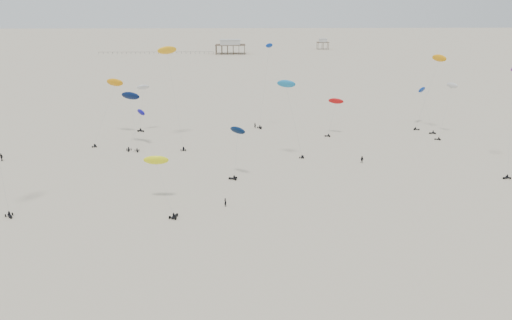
{
  "coord_description": "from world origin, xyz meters",
  "views": [
    {
      "loc": [
        -2.92,
        -7.29,
        38.29
      ],
      "look_at": [
        0.0,
        88.0,
        7.0
      ],
      "focal_mm": 35.0,
      "sensor_mm": 36.0,
      "label": 1
    }
  ],
  "objects_px": {
    "pavilion_main": "(230,48)",
    "pavilion_small": "(323,45)",
    "spectator_0": "(225,206)",
    "rig_8": "(449,98)",
    "rig_0": "(138,122)"
  },
  "relations": [
    {
      "from": "pavilion_main",
      "to": "rig_8",
      "type": "xyz_separation_m",
      "value": [
        66.58,
        -218.12,
        6.61
      ]
    },
    {
      "from": "rig_0",
      "to": "spectator_0",
      "type": "relative_size",
      "value": 5.39
    },
    {
      "from": "pavilion_small",
      "to": "rig_0",
      "type": "xyz_separation_m",
      "value": [
        -90.44,
        -257.53,
        3.04
      ]
    },
    {
      "from": "pavilion_main",
      "to": "spectator_0",
      "type": "xyz_separation_m",
      "value": [
        3.91,
        -269.0,
        -4.22
      ]
    },
    {
      "from": "pavilion_main",
      "to": "spectator_0",
      "type": "height_order",
      "value": "pavilion_main"
    },
    {
      "from": "spectator_0",
      "to": "rig_8",
      "type": "bearing_deg",
      "value": -86.97
    },
    {
      "from": "pavilion_small",
      "to": "pavilion_main",
      "type": "bearing_deg",
      "value": -156.8
    },
    {
      "from": "pavilion_main",
      "to": "pavilion_small",
      "type": "height_order",
      "value": "pavilion_main"
    },
    {
      "from": "pavilion_main",
      "to": "pavilion_small",
      "type": "bearing_deg",
      "value": 23.2
    },
    {
      "from": "pavilion_main",
      "to": "spectator_0",
      "type": "relative_size",
      "value": 10.79
    },
    {
      "from": "rig_8",
      "to": "spectator_0",
      "type": "distance_m",
      "value": 81.44
    },
    {
      "from": "rig_0",
      "to": "pavilion_small",
      "type": "bearing_deg",
      "value": -114.08
    },
    {
      "from": "pavilion_main",
      "to": "rig_0",
      "type": "xyz_separation_m",
      "value": [
        -20.44,
        -227.53,
        2.31
      ]
    },
    {
      "from": "pavilion_main",
      "to": "spectator_0",
      "type": "bearing_deg",
      "value": -89.17
    },
    {
      "from": "pavilion_main",
      "to": "rig_8",
      "type": "bearing_deg",
      "value": -73.03
    }
  ]
}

